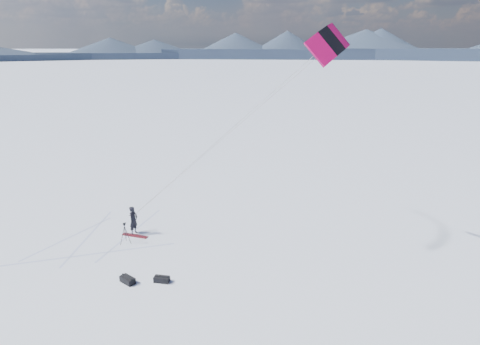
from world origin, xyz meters
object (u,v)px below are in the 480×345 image
(snowkiter, at_px, (135,234))
(tripod, at_px, (125,230))
(gear_bag_a, at_px, (162,279))
(gear_bag_b, at_px, (128,280))
(snowboard, at_px, (135,236))

(snowkiter, bearing_deg, tripod, -167.95)
(snowkiter, relative_size, gear_bag_a, 2.25)
(tripod, distance_m, gear_bag_a, 4.99)
(gear_bag_b, bearing_deg, snowkiter, 138.86)
(gear_bag_a, bearing_deg, snowboard, 128.04)
(snowboard, height_order, tripod, tripod)
(snowkiter, bearing_deg, gear_bag_b, -148.74)
(snowboard, height_order, gear_bag_b, gear_bag_b)
(gear_bag_a, distance_m, gear_bag_b, 1.67)
(snowkiter, relative_size, tripod, 1.38)
(snowkiter, xyz_separation_m, gear_bag_a, (4.23, -4.15, 0.15))
(snowboard, height_order, gear_bag_a, gear_bag_a)
(snowkiter, height_order, snowboard, snowkiter)
(snowboard, bearing_deg, gear_bag_b, -61.68)
(tripod, bearing_deg, gear_bag_a, -37.02)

